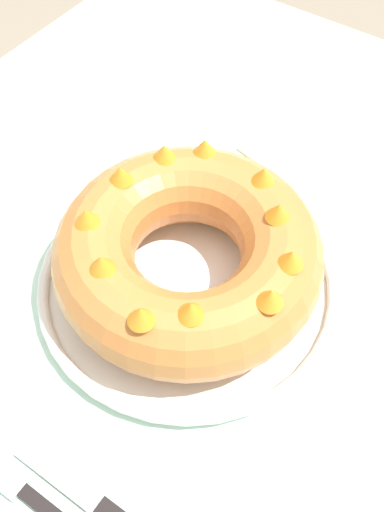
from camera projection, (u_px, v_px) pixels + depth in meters
ground_plane at (183, 500)px, 1.25m from camera, size 8.00×8.00×0.00m
dining_table at (176, 356)px, 0.72m from camera, size 1.12×0.90×0.78m
serving_dish at (192, 284)px, 0.63m from camera, size 0.31×0.31×0.02m
bundt_cake at (192, 255)px, 0.58m from camera, size 0.27×0.27×0.10m
fork at (45, 508)px, 0.50m from camera, size 0.02×0.18×0.01m
cake_knife at (102, 507)px, 0.50m from camera, size 0.02×0.16×0.01m
napkin at (307, 143)px, 0.76m from camera, size 0.17×0.14×0.00m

